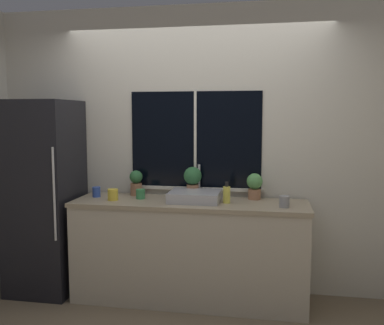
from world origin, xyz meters
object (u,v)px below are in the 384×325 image
potted_plant_left (136,182)px  potted_plant_right (255,185)px  refrigerator (45,197)px  sink (195,196)px  mug_green (140,194)px  mug_blue (96,192)px  soap_bottle (227,194)px  mug_yellow (113,195)px  potted_plant_center (193,179)px  mug_grey (284,202)px

potted_plant_left → potted_plant_right: (1.13, 0.00, 0.00)m
refrigerator → sink: refrigerator is taller
sink → potted_plant_right: (0.52, 0.19, 0.09)m
sink → mug_green: 0.51m
refrigerator → mug_green: (0.93, 0.04, 0.05)m
potted_plant_right → mug_blue: potted_plant_right is taller
refrigerator → mug_blue: (0.50, 0.06, 0.05)m
refrigerator → soap_bottle: bearing=-0.2°
mug_yellow → mug_green: size_ratio=1.15×
potted_plant_left → mug_yellow: size_ratio=2.36×
refrigerator → soap_bottle: size_ratio=9.72×
sink → potted_plant_center: sink is taller
potted_plant_left → soap_bottle: (0.89, -0.22, -0.05)m
soap_bottle → potted_plant_center: bearing=147.5°
refrigerator → potted_plant_right: bearing=6.1°
potted_plant_center → potted_plant_right: size_ratio=1.20×
potted_plant_center → mug_blue: bearing=-170.2°
mug_yellow → mug_blue: (-0.21, 0.12, -0.00)m
sink → potted_plant_right: size_ratio=1.88×
sink → mug_yellow: 0.75m
sink → potted_plant_left: size_ratio=1.86×
potted_plant_left → mug_grey: size_ratio=2.47×
sink → mug_green: (-0.51, 0.02, -0.00)m
soap_bottle → mug_grey: 0.50m
mug_yellow → mug_green: (0.23, 0.11, -0.01)m
mug_grey → mug_green: bearing=173.7°
sink → soap_bottle: bearing=-6.4°
refrigerator → mug_grey: refrigerator is taller
potted_plant_right → soap_bottle: (-0.23, -0.22, -0.05)m
potted_plant_left → soap_bottle: potted_plant_left is taller
refrigerator → potted_plant_left: refrigerator is taller
refrigerator → soap_bottle: refrigerator is taller
sink → soap_bottle: (0.29, -0.03, 0.03)m
potted_plant_right → mug_blue: 1.48m
sink → mug_grey: 0.79m
refrigerator → potted_plant_center: size_ratio=6.35×
potted_plant_right → mug_grey: bearing=-50.4°
mug_yellow → sink: bearing=6.9°
soap_bottle → mug_grey: bearing=-10.8°
mug_blue → mug_grey: bearing=-5.2°
refrigerator → sink: 1.45m
potted_plant_right → mug_green: 1.05m
refrigerator → potted_plant_left: size_ratio=7.57×
potted_plant_left → mug_blue: 0.38m
potted_plant_left → mug_green: size_ratio=2.72×
potted_plant_right → mug_yellow: (-1.26, -0.27, -0.08)m
soap_bottle → mug_blue: size_ratio=1.98×
sink → potted_plant_right: sink is taller
potted_plant_right → mug_yellow: potted_plant_right is taller
mug_green → potted_plant_center: bearing=20.3°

